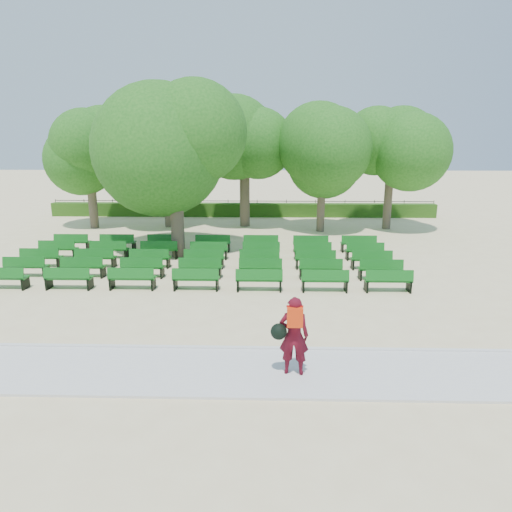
{
  "coord_description": "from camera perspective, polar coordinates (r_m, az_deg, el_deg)",
  "views": [
    {
      "loc": [
        1.76,
        -16.74,
        5.18
      ],
      "look_at": [
        1.34,
        -1.0,
        1.1
      ],
      "focal_mm": 32.0,
      "sensor_mm": 36.0,
      "label": 1
    }
  ],
  "objects": [
    {
      "name": "ground",
      "position": [
        17.61,
        -4.27,
        -2.62
      ],
      "size": [
        120.0,
        120.0,
        0.0
      ],
      "primitive_type": "plane",
      "color": "beige"
    },
    {
      "name": "paving",
      "position": [
        10.81,
        -8.28,
        -14.09
      ],
      "size": [
        30.0,
        2.2,
        0.06
      ],
      "primitive_type": "cube",
      "color": "silver",
      "rests_on": "ground"
    },
    {
      "name": "curb",
      "position": [
        11.81,
        -7.33,
        -11.35
      ],
      "size": [
        30.0,
        0.12,
        0.1
      ],
      "primitive_type": "cube",
      "color": "silver",
      "rests_on": "ground"
    },
    {
      "name": "hedge",
      "position": [
        31.15,
        -1.72,
        5.78
      ],
      "size": [
        26.0,
        0.7,
        0.9
      ],
      "primitive_type": "cube",
      "color": "#2A5415",
      "rests_on": "ground"
    },
    {
      "name": "fence",
      "position": [
        31.62,
        -1.67,
        5.09
      ],
      "size": [
        26.0,
        0.1,
        1.02
      ],
      "primitive_type": null,
      "color": "black",
      "rests_on": "ground"
    },
    {
      "name": "tree_line",
      "position": [
        27.29,
        -2.19,
        3.57
      ],
      "size": [
        21.8,
        6.8,
        7.04
      ],
      "primitive_type": null,
      "color": "#27671B",
      "rests_on": "ground"
    },
    {
      "name": "bench_array",
      "position": [
        18.91,
        -6.27,
        -1.2
      ],
      "size": [
        1.63,
        0.52,
        1.03
      ],
      "rotation": [
        0.0,
        0.0,
        0.01
      ],
      "color": "#105E17",
      "rests_on": "ground"
    },
    {
      "name": "tree_among",
      "position": [
        20.2,
        -10.23,
        13.74
      ],
      "size": [
        5.65,
        5.65,
        7.55
      ],
      "color": "brown",
      "rests_on": "ground"
    },
    {
      "name": "person",
      "position": [
        10.19,
        4.61,
        -9.78
      ],
      "size": [
        0.87,
        0.54,
        1.81
      ],
      "rotation": [
        0.0,
        0.0,
        3.04
      ],
      "color": "#4E0B17",
      "rests_on": "ground"
    }
  ]
}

